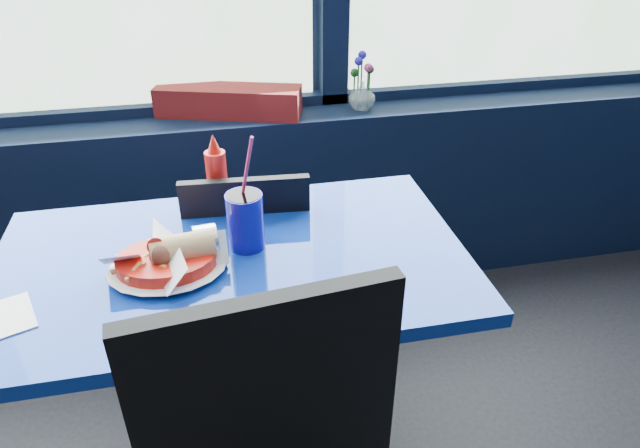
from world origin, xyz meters
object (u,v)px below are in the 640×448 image
Objects in this scene: flower_vase at (362,92)px; ketchup_bottle at (217,175)px; soda_cup at (245,220)px; chair_near_back at (246,264)px; planter_box at (228,101)px; food_basket at (169,259)px; near_table at (237,312)px.

ketchup_bottle is at bearing -136.40° from flower_vase.
chair_near_back is at bearing 88.94° from soda_cup.
planter_box is at bearing -87.04° from chair_near_back.
planter_box is 0.84m from soda_cup.
chair_near_back is at bearing 35.26° from ketchup_bottle.
ketchup_bottle reaches higher than food_basket.
near_table is 3.73× the size of soda_cup.
near_table is 2.21× the size of planter_box.
near_table is at bearing -76.71° from planter_box.
near_table is at bearing -134.97° from soda_cup.
soda_cup is at bearing -76.06° from ketchup_bottle.
ketchup_bottle is 0.24m from soda_cup.
food_basket is (-0.72, -0.86, -0.08)m from flower_vase.
near_table is 1.05m from flower_vase.
chair_near_back is 0.44m from soda_cup.
flower_vase is at bearing 43.60° from ketchup_bottle.
chair_near_back is at bearing -73.97° from planter_box.
soda_cup reaches higher than flower_vase.
flower_vase is 0.69× the size of soda_cup.
flower_vase is (0.52, 0.51, 0.37)m from chair_near_back.
planter_box is (0.01, 0.56, 0.36)m from chair_near_back.
food_basket is 0.21m from soda_cup.
soda_cup is (-0.02, -0.84, -0.02)m from planter_box.
chair_near_back is at bearing -135.51° from flower_vase.
flower_vase is 0.95m from soda_cup.
food_basket reaches higher than near_table.
flower_vase is 0.81m from ketchup_bottle.
soda_cup is at bearing -73.93° from planter_box.
flower_vase is at bearing 12.15° from planter_box.
planter_box is at bearing 95.42° from food_basket.
food_basket is at bearing -129.85° from flower_vase.
planter_box is at bearing 88.86° from soda_cup.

